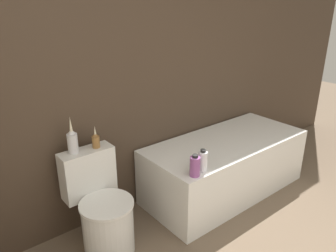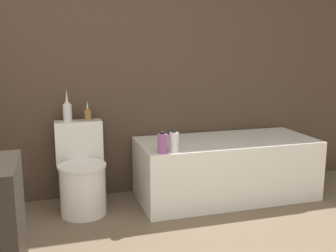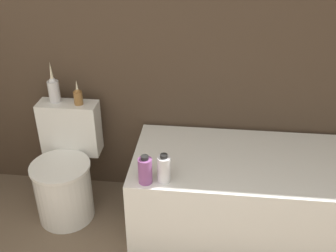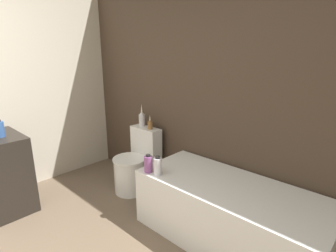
{
  "view_description": "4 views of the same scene",
  "coord_description": "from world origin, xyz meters",
  "px_view_note": "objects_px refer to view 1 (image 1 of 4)",
  "views": [
    {
      "loc": [
        -1.54,
        0.13,
        1.83
      ],
      "look_at": [
        -0.1,
        1.91,
        0.93
      ],
      "focal_mm": 35.0,
      "sensor_mm": 36.0,
      "label": 1
    },
    {
      "loc": [
        -0.83,
        -1.24,
        1.39
      ],
      "look_at": [
        0.07,
        1.79,
        0.76
      ],
      "focal_mm": 42.0,
      "sensor_mm": 36.0,
      "label": 2
    },
    {
      "loc": [
        0.32,
        -0.06,
        1.95
      ],
      "look_at": [
        0.11,
        1.9,
        0.82
      ],
      "focal_mm": 42.0,
      "sensor_mm": 36.0,
      "label": 3
    },
    {
      "loc": [
        1.69,
        0.16,
        1.66
      ],
      "look_at": [
        0.08,
        1.9,
        0.99
      ],
      "focal_mm": 28.0,
      "sensor_mm": 36.0,
      "label": 4
    }
  ],
  "objects_px": {
    "bathtub": "(225,165)",
    "shampoo_bottle_tall": "(195,166)",
    "vase_silver": "(96,140)",
    "shampoo_bottle_short": "(203,161)",
    "toilet": "(102,211)",
    "vase_gold": "(72,141)"
  },
  "relations": [
    {
      "from": "bathtub",
      "to": "shampoo_bottle_tall",
      "type": "height_order",
      "value": "shampoo_bottle_tall"
    },
    {
      "from": "bathtub",
      "to": "shampoo_bottle_short",
      "type": "xyz_separation_m",
      "value": [
        -0.6,
        -0.28,
        0.36
      ]
    },
    {
      "from": "vase_silver",
      "to": "shampoo_bottle_tall",
      "type": "bearing_deg",
      "value": -44.9
    },
    {
      "from": "bathtub",
      "to": "vase_silver",
      "type": "distance_m",
      "value": 1.37
    },
    {
      "from": "toilet",
      "to": "vase_gold",
      "type": "relative_size",
      "value": 2.67
    },
    {
      "from": "toilet",
      "to": "shampoo_bottle_short",
      "type": "distance_m",
      "value": 0.86
    },
    {
      "from": "vase_silver",
      "to": "shampoo_bottle_short",
      "type": "bearing_deg",
      "value": -38.71
    },
    {
      "from": "vase_gold",
      "to": "shampoo_bottle_tall",
      "type": "bearing_deg",
      "value": -38.25
    },
    {
      "from": "toilet",
      "to": "shampoo_bottle_short",
      "type": "bearing_deg",
      "value": -24.02
    },
    {
      "from": "vase_silver",
      "to": "shampoo_bottle_tall",
      "type": "relative_size",
      "value": 0.99
    },
    {
      "from": "shampoo_bottle_short",
      "to": "vase_gold",
      "type": "bearing_deg",
      "value": 146.54
    },
    {
      "from": "bathtub",
      "to": "shampoo_bottle_short",
      "type": "bearing_deg",
      "value": -155.3
    },
    {
      "from": "bathtub",
      "to": "shampoo_bottle_tall",
      "type": "relative_size",
      "value": 9.26
    },
    {
      "from": "vase_gold",
      "to": "shampoo_bottle_short",
      "type": "relative_size",
      "value": 1.57
    },
    {
      "from": "vase_gold",
      "to": "shampoo_bottle_short",
      "type": "distance_m",
      "value": 1.0
    },
    {
      "from": "vase_silver",
      "to": "shampoo_bottle_tall",
      "type": "xyz_separation_m",
      "value": [
        0.54,
        -0.54,
        -0.18
      ]
    },
    {
      "from": "shampoo_bottle_short",
      "to": "toilet",
      "type": "bearing_deg",
      "value": 155.98
    },
    {
      "from": "shampoo_bottle_short",
      "to": "shampoo_bottle_tall",
      "type": "bearing_deg",
      "value": -167.92
    },
    {
      "from": "vase_silver",
      "to": "shampoo_bottle_short",
      "type": "relative_size",
      "value": 0.97
    },
    {
      "from": "toilet",
      "to": "shampoo_bottle_tall",
      "type": "height_order",
      "value": "toilet"
    },
    {
      "from": "bathtub",
      "to": "shampoo_bottle_tall",
      "type": "bearing_deg",
      "value": -157.04
    },
    {
      "from": "vase_gold",
      "to": "shampoo_bottle_tall",
      "type": "distance_m",
      "value": 0.93
    }
  ]
}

